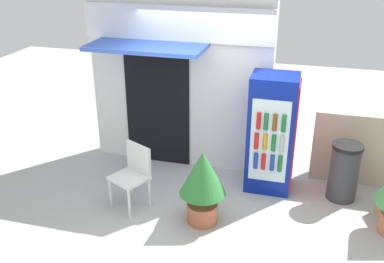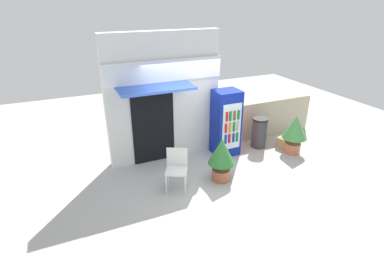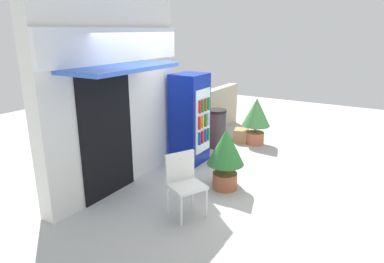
{
  "view_description": "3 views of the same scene",
  "coord_description": "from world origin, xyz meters",
  "px_view_note": "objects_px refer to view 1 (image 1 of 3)",
  "views": [
    {
      "loc": [
        1.27,
        -4.98,
        3.5
      ],
      "look_at": [
        -0.21,
        0.44,
        0.98
      ],
      "focal_mm": 41.22,
      "sensor_mm": 36.0,
      "label": 1
    },
    {
      "loc": [
        -2.91,
        -5.44,
        3.86
      ],
      "look_at": [
        -0.29,
        0.51,
        0.99
      ],
      "focal_mm": 28.29,
      "sensor_mm": 36.0,
      "label": 2
    },
    {
      "loc": [
        -4.61,
        -2.43,
        2.55
      ],
      "look_at": [
        -0.1,
        0.28,
        0.96
      ],
      "focal_mm": 31.9,
      "sensor_mm": 36.0,
      "label": 3
    }
  ],
  "objects_px": {
    "drink_cooler": "(272,134)",
    "plastic_chair": "(133,171)",
    "potted_plant_near_shop": "(203,180)",
    "trash_bin": "(344,172)"
  },
  "relations": [
    {
      "from": "drink_cooler",
      "to": "plastic_chair",
      "type": "distance_m",
      "value": 2.05
    },
    {
      "from": "plastic_chair",
      "to": "drink_cooler",
      "type": "bearing_deg",
      "value": 28.67
    },
    {
      "from": "potted_plant_near_shop",
      "to": "trash_bin",
      "type": "height_order",
      "value": "potted_plant_near_shop"
    },
    {
      "from": "plastic_chair",
      "to": "potted_plant_near_shop",
      "type": "xyz_separation_m",
      "value": [
        1.02,
        -0.16,
        0.11
      ]
    },
    {
      "from": "drink_cooler",
      "to": "potted_plant_near_shop",
      "type": "distance_m",
      "value": 1.37
    },
    {
      "from": "plastic_chair",
      "to": "trash_bin",
      "type": "bearing_deg",
      "value": 18.1
    },
    {
      "from": "drink_cooler",
      "to": "plastic_chair",
      "type": "relative_size",
      "value": 1.96
    },
    {
      "from": "potted_plant_near_shop",
      "to": "trash_bin",
      "type": "xyz_separation_m",
      "value": [
        1.8,
        1.08,
        -0.2
      ]
    },
    {
      "from": "drink_cooler",
      "to": "trash_bin",
      "type": "relative_size",
      "value": 2.04
    },
    {
      "from": "potted_plant_near_shop",
      "to": "trash_bin",
      "type": "relative_size",
      "value": 1.21
    }
  ]
}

